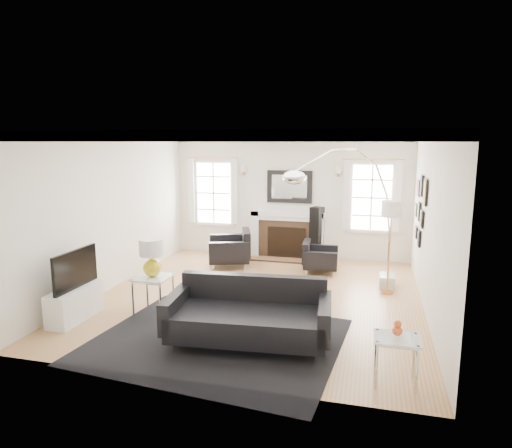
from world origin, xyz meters
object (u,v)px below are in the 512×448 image
(armchair_right, at_px, (318,258))
(gourd_lamp, at_px, (152,255))
(coffee_table, at_px, (289,291))
(armchair_left, at_px, (232,250))
(fireplace, at_px, (288,235))
(sofa, at_px, (249,316))
(arc_floor_lamp, at_px, (345,214))

(armchair_right, distance_m, gourd_lamp, 3.78)
(coffee_table, bearing_deg, gourd_lamp, -167.73)
(armchair_left, bearing_deg, armchair_right, 0.19)
(armchair_right, bearing_deg, fireplace, 130.26)
(sofa, height_order, gourd_lamp, gourd_lamp)
(gourd_lamp, xyz_separation_m, arc_floor_lamp, (2.83, 1.64, 0.50))
(armchair_left, distance_m, coffee_table, 3.04)
(armchair_right, height_order, arc_floor_lamp, arc_floor_lamp)
(sofa, relative_size, arc_floor_lamp, 0.84)
(fireplace, relative_size, armchair_left, 1.43)
(sofa, bearing_deg, gourd_lamp, 158.87)
(armchair_right, bearing_deg, gourd_lamp, -127.10)
(armchair_left, xyz_separation_m, gourd_lamp, (-0.37, -2.96, 0.58))
(armchair_left, distance_m, gourd_lamp, 3.04)
(gourd_lamp, bearing_deg, coffee_table, 12.27)
(sofa, xyz_separation_m, coffee_table, (0.34, 1.13, 0.01))
(armchair_left, bearing_deg, gourd_lamp, -97.11)
(coffee_table, distance_m, gourd_lamp, 2.21)
(fireplace, xyz_separation_m, armchair_right, (0.83, -0.98, -0.25))
(armchair_right, distance_m, coffee_table, 2.52)
(sofa, bearing_deg, arc_floor_lamp, 65.04)
(gourd_lamp, bearing_deg, armchair_left, 82.89)
(fireplace, relative_size, armchair_right, 2.06)
(sofa, xyz_separation_m, armchair_left, (-1.38, 3.64, -0.02))
(coffee_table, bearing_deg, fireplace, 100.97)
(armchair_left, relative_size, coffee_table, 1.24)
(sofa, xyz_separation_m, gourd_lamp, (-1.75, 0.68, 0.56))
(fireplace, distance_m, sofa, 4.65)
(armchair_right, bearing_deg, armchair_left, -179.81)
(sofa, bearing_deg, fireplace, 94.22)
(gourd_lamp, distance_m, arc_floor_lamp, 3.31)
(sofa, distance_m, armchair_left, 3.90)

